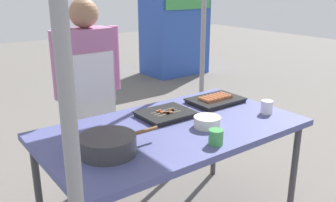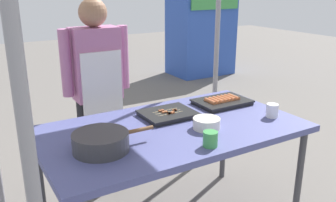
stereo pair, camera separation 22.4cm
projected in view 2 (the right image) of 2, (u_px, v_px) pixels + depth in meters
name	position (u px, v px, depth m)	size (l,w,h in m)	color
stall_table	(172.00, 134.00, 2.26)	(1.60, 0.90, 0.75)	#4C518C
tray_grilled_sausages	(222.00, 102.00, 2.65)	(0.39, 0.27, 0.05)	black
tray_meat_skewers	(168.00, 114.00, 2.41)	(0.34, 0.28, 0.04)	black
cooking_wok	(101.00, 141.00, 1.91)	(0.46, 0.30, 0.10)	#38383A
condiment_bowl	(207.00, 123.00, 2.20)	(0.17, 0.17, 0.07)	silver
drink_cup_near_edge	(210.00, 139.00, 1.96)	(0.08, 0.08, 0.08)	#3F994C
drink_cup_by_wok	(272.00, 111.00, 2.39)	(0.08, 0.08, 0.09)	white
vendor_woman	(97.00, 83.00, 2.74)	(0.52, 0.22, 1.49)	black
neighbor_stall_left	(201.00, 27.00, 6.47)	(1.05, 0.77, 1.68)	#2D51B2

